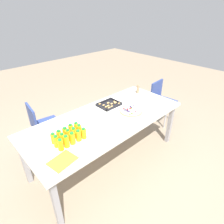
{
  "coord_description": "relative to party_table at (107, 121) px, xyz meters",
  "views": [
    {
      "loc": [
        -1.45,
        -1.64,
        2.11
      ],
      "look_at": [
        0.13,
        0.03,
        0.78
      ],
      "focal_mm": 30.07,
      "sensor_mm": 36.0,
      "label": 1
    }
  ],
  "objects": [
    {
      "name": "juice_bottle_9",
      "position": [
        -0.49,
        -0.07,
        0.13
      ],
      "size": [
        0.06,
        0.06,
        0.14
      ],
      "color": "#F9AD14",
      "rests_on": "party_table"
    },
    {
      "name": "juice_bottle_14",
      "position": [
        -0.49,
        -0.0,
        0.12
      ],
      "size": [
        0.06,
        0.06,
        0.13
      ],
      "color": "#F9AE14",
      "rests_on": "party_table"
    },
    {
      "name": "party_table",
      "position": [
        0.0,
        0.0,
        0.0
      ],
      "size": [
        2.27,
        0.97,
        0.76
      ],
      "color": "silver",
      "rests_on": "ground_plane"
    },
    {
      "name": "juice_bottle_5",
      "position": [
        -0.79,
        -0.08,
        0.13
      ],
      "size": [
        0.06,
        0.06,
        0.14
      ],
      "color": "#F9AC14",
      "rests_on": "party_table"
    },
    {
      "name": "juice_bottle_13",
      "position": [
        -0.56,
        -0.01,
        0.13
      ],
      "size": [
        0.06,
        0.06,
        0.15
      ],
      "color": "#F9AC14",
      "rests_on": "party_table"
    },
    {
      "name": "ground_plane",
      "position": [
        0.0,
        0.0,
        -0.7
      ],
      "size": [
        12.0,
        12.0,
        0.0
      ],
      "primitive_type": "plane",
      "color": "gray"
    },
    {
      "name": "chair_far_left",
      "position": [
        -0.57,
        0.87,
        -0.2
      ],
      "size": [
        0.45,
        0.45,
        0.83
      ],
      "rotation": [
        0.0,
        0.0,
        -1.69
      ],
      "color": "#33478C",
      "rests_on": "ground_plane"
    },
    {
      "name": "juice_bottle_3",
      "position": [
        -0.56,
        -0.15,
        0.12
      ],
      "size": [
        0.06,
        0.06,
        0.14
      ],
      "color": "#F9AC14",
      "rests_on": "party_table"
    },
    {
      "name": "juice_bottle_11",
      "position": [
        -0.72,
        -0.0,
        0.12
      ],
      "size": [
        0.06,
        0.06,
        0.14
      ],
      "color": "#FAAE14",
      "rests_on": "party_table"
    },
    {
      "name": "napkin_stack",
      "position": [
        0.84,
        -0.13,
        0.07
      ],
      "size": [
        0.15,
        0.15,
        0.02
      ],
      "primitive_type": "cube",
      "color": "white",
      "rests_on": "party_table"
    },
    {
      "name": "juice_bottle_1",
      "position": [
        -0.72,
        -0.16,
        0.13
      ],
      "size": [
        0.06,
        0.06,
        0.15
      ],
      "color": "#F9AC14",
      "rests_on": "party_table"
    },
    {
      "name": "juice_bottle_7",
      "position": [
        -0.64,
        -0.07,
        0.13
      ],
      "size": [
        0.05,
        0.05,
        0.15
      ],
      "color": "#F9AC14",
      "rests_on": "party_table"
    },
    {
      "name": "cardboard_tube",
      "position": [
        0.93,
        0.23,
        0.14
      ],
      "size": [
        0.04,
        0.04,
        0.15
      ],
      "primitive_type": "cylinder",
      "color": "#9E7A56",
      "rests_on": "party_table"
    },
    {
      "name": "plate_stack",
      "position": [
        0.01,
        -0.11,
        0.07
      ],
      "size": [
        0.18,
        0.18,
        0.02
      ],
      "color": "silver",
      "rests_on": "party_table"
    },
    {
      "name": "juice_bottle_10",
      "position": [
        -0.79,
        -0.0,
        0.12
      ],
      "size": [
        0.05,
        0.05,
        0.13
      ],
      "color": "#F9AC14",
      "rests_on": "party_table"
    },
    {
      "name": "juice_bottle_8",
      "position": [
        -0.57,
        -0.07,
        0.12
      ],
      "size": [
        0.06,
        0.06,
        0.14
      ],
      "color": "#F9AD14",
      "rests_on": "party_table"
    },
    {
      "name": "chair_end",
      "position": [
        1.52,
        0.1,
        -0.2
      ],
      "size": [
        0.43,
        0.43,
        0.83
      ],
      "rotation": [
        0.0,
        0.0,
        3.22
      ],
      "color": "#33478C",
      "rests_on": "ground_plane"
    },
    {
      "name": "juice_bottle_0",
      "position": [
        -0.79,
        -0.16,
        0.13
      ],
      "size": [
        0.06,
        0.06,
        0.14
      ],
      "color": "#FAAE14",
      "rests_on": "party_table"
    },
    {
      "name": "paper_folder",
      "position": [
        -0.87,
        -0.31,
        0.06
      ],
      "size": [
        0.29,
        0.24,
        0.01
      ],
      "primitive_type": "cube",
      "rotation": [
        0.0,
        0.0,
        0.17
      ],
      "color": "yellow",
      "rests_on": "party_table"
    },
    {
      "name": "juice_bottle_6",
      "position": [
        -0.72,
        -0.08,
        0.12
      ],
      "size": [
        0.06,
        0.06,
        0.14
      ],
      "color": "#FAAE14",
      "rests_on": "party_table"
    },
    {
      "name": "juice_bottle_2",
      "position": [
        -0.64,
        -0.15,
        0.13
      ],
      "size": [
        0.06,
        0.06,
        0.15
      ],
      "color": "#F9AD14",
      "rests_on": "party_table"
    },
    {
      "name": "juice_bottle_4",
      "position": [
        -0.49,
        -0.16,
        0.12
      ],
      "size": [
        0.06,
        0.06,
        0.13
      ],
      "color": "#F9AC14",
      "rests_on": "party_table"
    },
    {
      "name": "juice_bottle_12",
      "position": [
        -0.64,
        0.0,
        0.12
      ],
      "size": [
        0.06,
        0.06,
        0.14
      ],
      "color": "#FAAE14",
      "rests_on": "party_table"
    },
    {
      "name": "snack_tray",
      "position": [
        0.27,
        0.23,
        0.07
      ],
      "size": [
        0.32,
        0.26,
        0.04
      ],
      "color": "black",
      "rests_on": "party_table"
    },
    {
      "name": "fruit_pizza",
      "position": [
        0.37,
        -0.12,
        0.07
      ],
      "size": [
        0.33,
        0.33,
        0.05
      ],
      "color": "tan",
      "rests_on": "party_table"
    }
  ]
}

